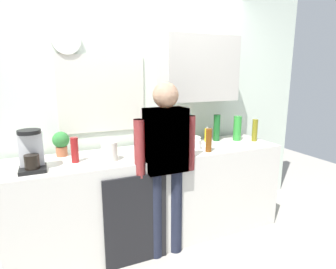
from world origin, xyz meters
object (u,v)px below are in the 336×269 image
bottle_clear_soda (237,128)px  bottle_olive_oil (255,130)px  bottle_dark_sauce (172,138)px  coffee_maker (31,152)px  person_at_sink (166,157)px  bottle_red_vinegar (75,150)px  bottle_amber_beer (209,140)px  mixing_bowl (190,141)px  storage_canister (109,151)px  potted_plant (61,142)px  bottle_green_wine (217,128)px  dish_soap (207,135)px  cup_white_mug (197,144)px  person_guest (166,157)px

bottle_clear_soda → bottle_olive_oil: bearing=-35.0°
bottle_dark_sauce → bottle_olive_oil: size_ratio=0.72×
coffee_maker → person_at_sink: 1.09m
person_at_sink → bottle_red_vinegar: bearing=169.6°
bottle_amber_beer → mixing_bowl: size_ratio=1.05×
mixing_bowl → storage_canister: storage_canister is taller
bottle_red_vinegar → bottle_clear_soda: bottle_clear_soda is taller
potted_plant → person_at_sink: (0.83, -0.52, -0.10)m
bottle_dark_sauce → mixing_bowl: bearing=-4.6°
bottle_green_wine → storage_canister: bearing=-168.7°
bottle_red_vinegar → dish_soap: bottle_red_vinegar is taller
bottle_dark_sauce → storage_canister: 0.75m
bottle_clear_soda → mixing_bowl: bearing=174.8°
bottle_clear_soda → cup_white_mug: size_ratio=2.95×
bottle_clear_soda → person_at_sink: (-1.05, -0.37, -0.11)m
dish_soap → person_guest: (-0.70, -0.46, -0.05)m
storage_canister → person_at_sink: bearing=-23.5°
bottle_green_wine → mixing_bowl: bearing=-175.7°
bottle_amber_beer → dish_soap: size_ratio=1.28×
coffee_maker → bottle_clear_soda: 2.12m
bottle_red_vinegar → bottle_clear_soda: 1.79m
mixing_bowl → person_guest: bearing=-138.2°
coffee_maker → bottle_red_vinegar: 0.34m
bottle_green_wine → dish_soap: size_ratio=1.67×
person_guest → bottle_olive_oil: bearing=-144.9°
bottle_dark_sauce → bottle_olive_oil: (0.95, -0.18, 0.03)m
storage_canister → person_at_sink: person_at_sink is taller
bottle_red_vinegar → person_at_sink: person_at_sink is taller
cup_white_mug → storage_canister: bearing=-177.7°
mixing_bowl → dish_soap: (0.23, 0.03, 0.04)m
bottle_green_wine → mixing_bowl: (-0.35, -0.03, -0.11)m
bottle_amber_beer → coffee_maker: bearing=176.0°
mixing_bowl → cup_white_mug: bearing=-98.7°
bottle_olive_oil → potted_plant: size_ratio=1.09×
coffee_maker → bottle_green_wine: bearing=7.7°
bottle_amber_beer → bottle_red_vinegar: (-1.23, 0.18, -0.00)m
bottle_dark_sauce → potted_plant: 1.09m
bottle_red_vinegar → dish_soap: size_ratio=1.22×
bottle_amber_beer → potted_plant: bearing=162.1°
bottle_olive_oil → potted_plant: bottle_olive_oil is taller
person_guest → person_at_sink: bearing=-0.0°
coffee_maker → cup_white_mug: bearing=1.3°
bottle_amber_beer → person_at_sink: (-0.50, -0.09, -0.08)m
mixing_bowl → potted_plant: bearing=176.1°
bottle_red_vinegar → person_guest: (0.73, -0.27, -0.08)m
potted_plant → storage_canister: (0.38, -0.32, -0.05)m
person_at_sink → storage_canister: bearing=166.1°
coffee_maker → bottle_green_wine: coffee_maker is taller
bottle_red_vinegar → cup_white_mug: size_ratio=2.32×
bottle_clear_soda → bottle_amber_beer: bearing=-152.9°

